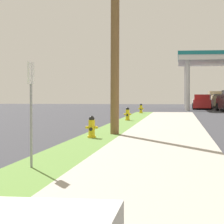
{
  "coord_description": "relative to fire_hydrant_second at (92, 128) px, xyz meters",
  "views": [
    {
      "loc": [
        3.5,
        -2.19,
        1.59
      ],
      "look_at": [
        0.79,
        18.42,
        0.87
      ],
      "focal_mm": 81.65,
      "sensor_mm": 36.0,
      "label": 1
    }
  ],
  "objects": [
    {
      "name": "fire_hydrant_second",
      "position": [
        0.0,
        0.0,
        0.0
      ],
      "size": [
        0.42,
        0.38,
        0.74
      ],
      "color": "yellow",
      "rests_on": "grass_verge"
    },
    {
      "name": "fire_hydrant_third",
      "position": [
        0.05,
        11.61,
        0.0
      ],
      "size": [
        0.42,
        0.37,
        0.74
      ],
      "color": "yellow",
      "rests_on": "grass_verge"
    },
    {
      "name": "fire_hydrant_fourth",
      "position": [
        -0.01,
        22.8,
        0.0
      ],
      "size": [
        0.42,
        0.38,
        0.74
      ],
      "color": "yellow",
      "rests_on": "grass_verge"
    },
    {
      "name": "street_sign_post",
      "position": [
        -0.01,
        -7.08,
        1.19
      ],
      "size": [
        0.05,
        0.36,
        2.12
      ],
      "color": "gray",
      "rests_on": "grass_verge"
    },
    {
      "name": "car_red_by_near_pump",
      "position": [
        5.37,
        37.73,
        0.28
      ],
      "size": [
        2.12,
        4.58,
        1.57
      ],
      "color": "red",
      "rests_on": "ground"
    },
    {
      "name": "car_white_by_far_pump",
      "position": [
        5.57,
        41.23,
        0.28
      ],
      "size": [
        2.23,
        4.62,
        1.57
      ],
      "color": "white",
      "rests_on": "ground"
    },
    {
      "name": "truck_tan_at_far_bay",
      "position": [
        7.49,
        44.75,
        0.47
      ],
      "size": [
        2.41,
        5.51,
        1.97
      ],
      "color": "tan",
      "rests_on": "ground"
    }
  ]
}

